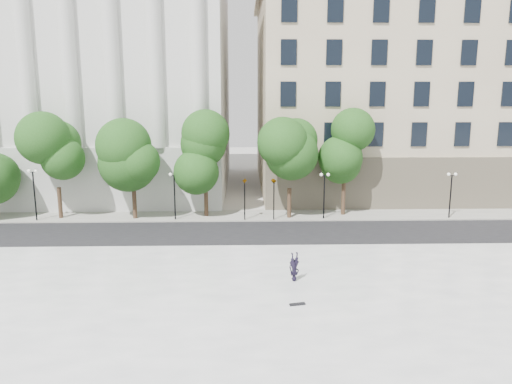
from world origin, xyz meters
TOP-DOWN VIEW (x-y plane):
  - ground at (0.00, 0.00)m, footprint 160.00×160.00m
  - plaza at (0.00, 3.00)m, footprint 44.00×22.00m
  - street at (0.00, 18.00)m, footprint 60.00×8.00m
  - far_sidewalk at (0.00, 24.00)m, footprint 60.00×4.00m
  - building_west at (-17.00, 38.57)m, footprint 31.50×27.65m
  - building_east at (20.00, 38.91)m, footprint 36.00×26.15m
  - traffic_light_west at (0.07, 22.30)m, footprint 0.63×1.79m
  - traffic_light_east at (2.57, 22.30)m, footprint 1.10×1.79m
  - person_lying at (2.81, 7.31)m, footprint 1.08×1.76m
  - skateboard at (2.65, 4.06)m, footprint 0.83×0.37m
  - street_trees at (-6.37, 23.34)m, footprint 34.74×5.04m
  - lamp_posts at (0.00, 22.60)m, footprint 36.54×0.28m

SIDE VIEW (x-z plane):
  - ground at x=0.00m, z-range 0.00..0.00m
  - street at x=0.00m, z-range 0.00..0.02m
  - far_sidewalk at x=0.00m, z-range 0.00..0.12m
  - plaza at x=0.00m, z-range 0.00..0.45m
  - skateboard at x=2.65m, z-range 0.45..0.53m
  - person_lying at x=2.81m, z-range 0.45..0.90m
  - lamp_posts at x=0.00m, z-range 0.66..5.20m
  - traffic_light_west at x=0.07m, z-range 1.60..5.81m
  - traffic_light_east at x=2.57m, z-range 1.61..5.84m
  - street_trees at x=-6.37m, z-range 1.40..8.97m
  - building_east at x=20.00m, z-range -0.36..22.64m
  - building_west at x=-17.00m, z-range 0.09..25.69m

